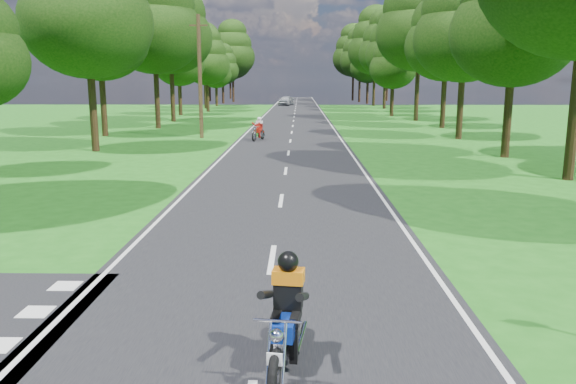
{
  "coord_description": "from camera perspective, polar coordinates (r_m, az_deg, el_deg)",
  "views": [
    {
      "loc": [
        0.59,
        -9.58,
        3.81
      ],
      "look_at": [
        0.31,
        4.0,
        1.1
      ],
      "focal_mm": 35.0,
      "sensor_mm": 36.0,
      "label": 1
    }
  ],
  "objects": [
    {
      "name": "rider_near_blue",
      "position": [
        7.54,
        -0.23,
        -12.2
      ],
      "size": [
        0.87,
        1.95,
        1.57
      ],
      "primitive_type": null,
      "rotation": [
        0.0,
        0.0,
        -0.13
      ],
      "color": "#0E2E9A",
      "rests_on": "main_road"
    },
    {
      "name": "ground",
      "position": [
        10.33,
        -2.19,
        -10.38
      ],
      "size": [
        160.0,
        160.0,
        0.0
      ],
      "primitive_type": "plane",
      "color": "#1B5A14",
      "rests_on": "ground"
    },
    {
      "name": "telegraph_pole",
      "position": [
        38.15,
        -8.94,
        11.55
      ],
      "size": [
        1.2,
        0.26,
        8.0
      ],
      "color": "#382616",
      "rests_on": "ground"
    },
    {
      "name": "treeline",
      "position": [
        69.79,
        1.94,
        14.93
      ],
      "size": [
        40.0,
        115.35,
        14.78
      ],
      "color": "black",
      "rests_on": "ground"
    },
    {
      "name": "distant_car",
      "position": [
        87.37,
        -0.19,
        9.29
      ],
      "size": [
        2.66,
        4.65,
        1.49
      ],
      "primitive_type": "imported",
      "rotation": [
        0.0,
        0.0,
        -0.22
      ],
      "color": "#ADB0B4",
      "rests_on": "main_road"
    },
    {
      "name": "main_road",
      "position": [
        59.7,
        0.62,
        7.64
      ],
      "size": [
        7.0,
        140.0,
        0.02
      ],
      "primitive_type": "cube",
      "color": "black",
      "rests_on": "ground"
    },
    {
      "name": "road_markings",
      "position": [
        57.83,
        0.47,
        7.53
      ],
      "size": [
        7.4,
        140.0,
        0.01
      ],
      "color": "silver",
      "rests_on": "main_road"
    },
    {
      "name": "rider_far_red",
      "position": [
        36.22,
        -3.05,
        6.45
      ],
      "size": [
        1.09,
        1.88,
        1.49
      ],
      "primitive_type": null,
      "rotation": [
        0.0,
        0.0,
        -0.3
      ],
      "color": "#A71B0C",
      "rests_on": "main_road"
    }
  ]
}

